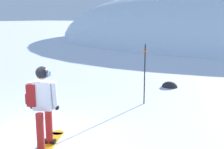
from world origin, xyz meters
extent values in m
ellipsoid|color=white|center=(-22.19, 50.15, 0.00)|extent=(23.07, 20.76, 11.00)
cube|color=orange|center=(0.48, 0.48, 0.01)|extent=(0.92, 1.53, 0.02)
cylinder|color=orange|center=(0.15, 1.19, 0.01)|extent=(0.28, 0.28, 0.02)
cube|color=black|center=(0.38, 0.70, 0.05)|extent=(0.29, 0.23, 0.06)
cylinder|color=maroon|center=(0.38, 0.70, 0.43)|extent=(0.15, 0.15, 0.82)
cylinder|color=maroon|center=(0.59, 0.26, 0.43)|extent=(0.15, 0.15, 0.82)
cube|color=silver|center=(0.48, 0.48, 1.13)|extent=(0.42, 0.35, 0.58)
cylinder|color=silver|center=(0.28, 0.38, 1.13)|extent=(0.17, 0.20, 0.57)
cylinder|color=silver|center=(0.69, 0.58, 1.13)|extent=(0.17, 0.20, 0.57)
sphere|color=black|center=(0.24, 0.41, 0.88)|extent=(0.11, 0.11, 0.11)
sphere|color=black|center=(0.69, 0.62, 0.88)|extent=(0.11, 0.11, 0.11)
cube|color=maroon|center=(0.30, 0.40, 1.15)|extent=(0.28, 0.33, 0.44)
cube|color=maroon|center=(0.21, 0.35, 1.07)|extent=(0.14, 0.21, 0.20)
sphere|color=#9E7051|center=(0.48, 0.48, 1.56)|extent=(0.21, 0.21, 0.21)
sphere|color=black|center=(0.48, 0.48, 1.59)|extent=(0.25, 0.25, 0.25)
cube|color=navy|center=(0.60, 0.54, 1.56)|extent=(0.10, 0.17, 0.08)
cylinder|color=black|center=(0.84, 4.32, 0.91)|extent=(0.04, 0.04, 1.82)
cylinder|color=orange|center=(0.84, 4.32, 1.64)|extent=(0.20, 0.20, 0.02)
cone|color=black|center=(0.84, 4.32, 1.86)|extent=(0.04, 0.04, 0.08)
ellipsoid|color=#282628|center=(0.76, 6.74, 0.00)|extent=(0.61, 0.52, 0.43)
camera|label=1|loc=(4.47, -3.28, 2.65)|focal=44.96mm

